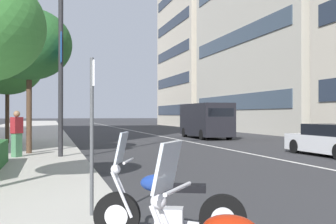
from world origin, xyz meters
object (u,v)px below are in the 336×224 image
Objects in this scene: car_following_behind at (333,141)px; parking_sign_by_curb at (92,120)px; motorcycle_far_end_row at (166,208)px; street_tree_far_plaza at (29,44)px; delivery_van_ahead at (206,120)px; pedestrian_on_plaza at (17,133)px; street_lamp_with_banners at (69,20)px; street_tree_mid_sidewalk at (7,64)px.

parking_sign_by_curb is (-8.42, 10.70, 1.00)m from car_following_behind.
motorcycle_far_end_row is 13.41m from street_tree_far_plaza.
delivery_van_ahead is 17.21m from pedestrian_on_plaza.
delivery_van_ahead reaches higher than pedestrian_on_plaza.
motorcycle_far_end_row is at bearing -140.62° from parking_sign_by_curb.
pedestrian_on_plaza is at bearing 136.31° from delivery_van_ahead.
motorcycle_far_end_row is 0.33× the size of delivery_van_ahead.
street_lamp_with_banners is at bearing -0.27° from parking_sign_by_curb.
street_tree_far_plaza is (-10.77, 11.72, 3.24)m from delivery_van_ahead.
street_tree_far_plaza reaches higher than pedestrian_on_plaza.
parking_sign_by_curb is at bearing -37.23° from pedestrian_on_plaza.
car_following_behind is at bearing -177.17° from delivery_van_ahead.
street_tree_far_plaza reaches higher than delivery_van_ahead.
delivery_van_ahead reaches higher than car_following_behind.
car_following_behind is 13.79m from delivery_van_ahead.
street_tree_mid_sidewalk reaches higher than parking_sign_by_curb.
delivery_van_ahead is 3.54× the size of pedestrian_on_plaza.
parking_sign_by_curb is 10.12m from pedestrian_on_plaza.
street_tree_mid_sidewalk is 9.00m from pedestrian_on_plaza.
motorcycle_far_end_row is 0.33× the size of street_tree_mid_sidewalk.
delivery_van_ahead is at bearing 87.60° from pedestrian_on_plaza.
car_following_behind is at bearing -96.67° from street_lamp_with_banners.
parking_sign_by_curb is at bearing -172.58° from street_tree_far_plaza.
parking_sign_by_curb is 18.61m from street_tree_mid_sidewalk.
street_tree_far_plaza is 6.89m from street_tree_mid_sidewalk.
pedestrian_on_plaza is (0.26, 1.90, -4.27)m from street_lamp_with_banners.
car_following_behind is 0.73× the size of delivery_van_ahead.
street_lamp_with_banners reaches higher than pedestrian_on_plaza.
car_following_behind is 0.74× the size of street_tree_mid_sidewalk.
parking_sign_by_curb reaches higher than motorcycle_far_end_row.
pedestrian_on_plaza is at bearing 166.25° from street_tree_far_plaza.
street_tree_mid_sidewalk reaches higher than delivery_van_ahead.
street_lamp_with_banners is at bearing -160.51° from street_tree_mid_sidewalk.
street_lamp_with_banners is (1.25, 10.65, 4.66)m from car_following_behind.
parking_sign_by_curb reaches higher than car_following_behind.
delivery_van_ahead is at bearing -24.77° from parking_sign_by_curb.
street_tree_far_plaza is (11.42, 1.49, 2.96)m from parking_sign_by_curb.
street_tree_mid_sidewalk is (18.15, 2.96, 2.87)m from parking_sign_by_curb.
street_tree_mid_sidewalk is (9.73, 13.65, 3.87)m from car_following_behind.
delivery_van_ahead is 1.03× the size of street_tree_far_plaza.
street_tree_far_plaza is (3.00, 12.18, 3.95)m from car_following_behind.
motorcycle_far_end_row is 13.66m from car_following_behind.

